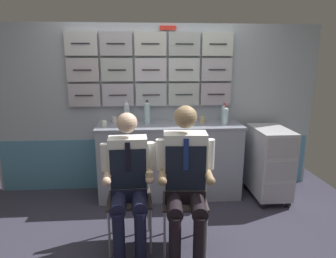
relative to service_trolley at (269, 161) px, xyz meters
The scene contains 15 objects.
ground 1.72m from the service_trolley, 146.16° to the right, with size 4.80×4.80×0.04m, color #353242.
galley_bulkhead 1.58m from the service_trolley, 161.79° to the left, with size 4.20×0.14×2.15m.
galley_counter 1.24m from the service_trolley, behind, with size 1.78×0.53×0.93m.
service_trolley is the anchor object (origin of this frame).
folding_chair_left 1.83m from the service_trolley, 156.42° to the right, with size 0.42×0.42×0.87m.
crew_member_left 1.91m from the service_trolley, 151.79° to the right, with size 0.48×0.60×1.26m.
folding_chair_center 1.41m from the service_trolley, 145.73° to the right, with size 0.42×0.43×0.87m.
crew_member_center 1.54m from the service_trolley, 141.01° to the right, with size 0.52×0.65×1.33m.
water_bottle_blue_cap 1.63m from the service_trolley, behind, with size 0.07×0.07×0.29m.
water_bottle_clear 0.79m from the service_trolley, 167.75° to the left, with size 0.07×0.07×0.24m.
sparkling_bottle_green 1.88m from the service_trolley, 169.83° to the left, with size 0.07×0.07×0.28m.
water_bottle_tall 0.81m from the service_trolley, 153.75° to the left, with size 0.07×0.07×0.24m.
espresso_cup_small 2.01m from the service_trolley, behind, with size 0.06×0.06×0.08m.
paper_cup_blue 2.08m from the service_trolley, behind, with size 0.07×0.07×0.06m.
coffee_cup_spare 0.97m from the service_trolley, 163.69° to the left, with size 0.06×0.06×0.08m.
Camera 1 is at (-0.13, -2.34, 1.69)m, focal length 30.50 mm.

